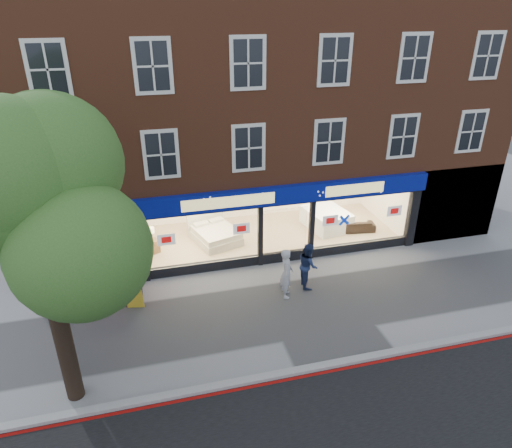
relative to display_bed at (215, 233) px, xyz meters
name	(u,v)px	position (x,y,z in m)	size (l,w,h in m)	color
ground	(312,304)	(2.47, -5.31, -0.43)	(120.00, 120.00, 0.00)	gray
kerb_line	(351,367)	(2.47, -8.41, -0.42)	(60.00, 0.10, 0.01)	#8C0A07
kerb_stone	(349,361)	(2.47, -8.21, -0.37)	(60.00, 0.25, 0.12)	gray
showroom_floor	(270,235)	(2.47, -0.06, -0.38)	(11.00, 4.50, 0.10)	tan
building	(261,75)	(2.46, 1.63, 6.24)	(19.00, 8.26, 10.30)	brown
street_tree	(34,229)	(-5.10, -7.51, 4.51)	(4.00, 3.20, 6.60)	black
display_bed	(215,233)	(0.00, 0.00, 0.00)	(2.22, 2.46, 1.16)	beige
bedside_table	(153,246)	(-2.63, -0.39, -0.05)	(0.45, 0.45, 0.55)	brown
mattress_stack	(326,219)	(5.14, 0.01, 0.08)	(1.99, 2.34, 0.81)	white
sofa	(355,226)	(6.26, -0.68, -0.08)	(1.70, 0.67, 0.50)	black
a_board	(134,296)	(-3.42, -3.94, 0.02)	(0.58, 0.37, 0.89)	gold
pedestrian_grey	(286,273)	(1.75, -4.55, 0.50)	(0.68, 0.44, 1.85)	#AEAFB6
pedestrian_blue	(308,265)	(2.70, -4.13, 0.43)	(0.83, 0.65, 1.71)	#1B274B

